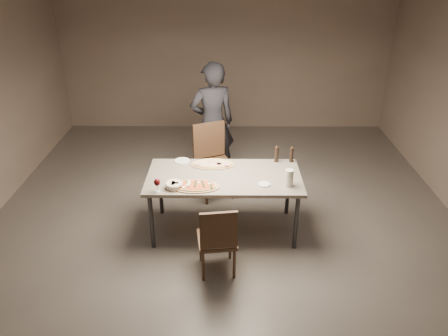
{
  "coord_description": "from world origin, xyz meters",
  "views": [
    {
      "loc": [
        0.03,
        -4.51,
        3.13
      ],
      "look_at": [
        0.0,
        0.0,
        0.85
      ],
      "focal_mm": 35.0,
      "sensor_mm": 36.0,
      "label": 1
    }
  ],
  "objects_px": {
    "carafe": "(289,178)",
    "chair_near": "(218,238)",
    "ham_pizza": "(213,164)",
    "chair_far": "(212,156)",
    "pepper_mill_left": "(276,154)",
    "diner": "(212,123)",
    "bread_basket": "(174,185)",
    "dining_table": "(224,180)",
    "zucchini_pizza": "(195,186)"
  },
  "relations": [
    {
      "from": "chair_far",
      "to": "diner",
      "type": "relative_size",
      "value": 0.57
    },
    {
      "from": "ham_pizza",
      "to": "chair_far",
      "type": "bearing_deg",
      "value": 72.56
    },
    {
      "from": "chair_near",
      "to": "ham_pizza",
      "type": "bearing_deg",
      "value": 86.6
    },
    {
      "from": "diner",
      "to": "chair_far",
      "type": "bearing_deg",
      "value": 74.32
    },
    {
      "from": "ham_pizza",
      "to": "carafe",
      "type": "xyz_separation_m",
      "value": [
        0.86,
        -0.51,
        0.08
      ]
    },
    {
      "from": "pepper_mill_left",
      "to": "dining_table",
      "type": "bearing_deg",
      "value": -149.52
    },
    {
      "from": "chair_near",
      "to": "dining_table",
      "type": "bearing_deg",
      "value": 78.37
    },
    {
      "from": "bread_basket",
      "to": "chair_near",
      "type": "height_order",
      "value": "chair_near"
    },
    {
      "from": "carafe",
      "to": "chair_near",
      "type": "bearing_deg",
      "value": -142.48
    },
    {
      "from": "carafe",
      "to": "chair_near",
      "type": "relative_size",
      "value": 0.23
    },
    {
      "from": "zucchini_pizza",
      "to": "chair_far",
      "type": "distance_m",
      "value": 1.24
    },
    {
      "from": "carafe",
      "to": "chair_far",
      "type": "distance_m",
      "value": 1.5
    },
    {
      "from": "pepper_mill_left",
      "to": "chair_near",
      "type": "height_order",
      "value": "pepper_mill_left"
    },
    {
      "from": "chair_near",
      "to": "diner",
      "type": "distance_m",
      "value": 2.24
    },
    {
      "from": "dining_table",
      "to": "bread_basket",
      "type": "bearing_deg",
      "value": -151.43
    },
    {
      "from": "pepper_mill_left",
      "to": "carafe",
      "type": "xyz_separation_m",
      "value": [
        0.08,
        -0.61,
        -0.0
      ]
    },
    {
      "from": "diner",
      "to": "dining_table",
      "type": "bearing_deg",
      "value": 80.99
    },
    {
      "from": "ham_pizza",
      "to": "diner",
      "type": "height_order",
      "value": "diner"
    },
    {
      "from": "zucchini_pizza",
      "to": "chair_near",
      "type": "relative_size",
      "value": 0.64
    },
    {
      "from": "zucchini_pizza",
      "to": "carafe",
      "type": "bearing_deg",
      "value": -0.22
    },
    {
      "from": "dining_table",
      "to": "chair_far",
      "type": "distance_m",
      "value": 0.96
    },
    {
      "from": "ham_pizza",
      "to": "carafe",
      "type": "bearing_deg",
      "value": -50.79
    },
    {
      "from": "zucchini_pizza",
      "to": "carafe",
      "type": "height_order",
      "value": "carafe"
    },
    {
      "from": "pepper_mill_left",
      "to": "carafe",
      "type": "height_order",
      "value": "pepper_mill_left"
    },
    {
      "from": "pepper_mill_left",
      "to": "diner",
      "type": "xyz_separation_m",
      "value": [
        -0.82,
        0.98,
        0.03
      ]
    },
    {
      "from": "carafe",
      "to": "diner",
      "type": "xyz_separation_m",
      "value": [
        -0.9,
        1.59,
        0.04
      ]
    },
    {
      "from": "chair_near",
      "to": "zucchini_pizza",
      "type": "bearing_deg",
      "value": 107.39
    },
    {
      "from": "zucchini_pizza",
      "to": "carafe",
      "type": "relative_size",
      "value": 2.73
    },
    {
      "from": "dining_table",
      "to": "diner",
      "type": "distance_m",
      "value": 1.38
    },
    {
      "from": "chair_far",
      "to": "pepper_mill_left",
      "type": "bearing_deg",
      "value": 122.98
    },
    {
      "from": "dining_table",
      "to": "chair_near",
      "type": "relative_size",
      "value": 2.14
    },
    {
      "from": "chair_near",
      "to": "carafe",
      "type": "bearing_deg",
      "value": 29.92
    },
    {
      "from": "zucchini_pizza",
      "to": "bread_basket",
      "type": "height_order",
      "value": "bread_basket"
    },
    {
      "from": "chair_near",
      "to": "pepper_mill_left",
      "type": "bearing_deg",
      "value": 52.3
    },
    {
      "from": "ham_pizza",
      "to": "dining_table",
      "type": "bearing_deg",
      "value": -83.34
    },
    {
      "from": "bread_basket",
      "to": "carafe",
      "type": "xyz_separation_m",
      "value": [
        1.27,
        0.06,
        0.06
      ]
    },
    {
      "from": "carafe",
      "to": "diner",
      "type": "height_order",
      "value": "diner"
    },
    {
      "from": "bread_basket",
      "to": "pepper_mill_left",
      "type": "distance_m",
      "value": 1.37
    },
    {
      "from": "ham_pizza",
      "to": "carafe",
      "type": "height_order",
      "value": "carafe"
    },
    {
      "from": "pepper_mill_left",
      "to": "diner",
      "type": "distance_m",
      "value": 1.28
    },
    {
      "from": "zucchini_pizza",
      "to": "bread_basket",
      "type": "xyz_separation_m",
      "value": [
        -0.23,
        -0.02,
        0.03
      ]
    },
    {
      "from": "bread_basket",
      "to": "pepper_mill_left",
      "type": "bearing_deg",
      "value": 29.61
    },
    {
      "from": "chair_near",
      "to": "chair_far",
      "type": "distance_m",
      "value": 1.78
    },
    {
      "from": "ham_pizza",
      "to": "diner",
      "type": "relative_size",
      "value": 0.3
    },
    {
      "from": "carafe",
      "to": "chair_near",
      "type": "height_order",
      "value": "carafe"
    },
    {
      "from": "zucchini_pizza",
      "to": "pepper_mill_left",
      "type": "relative_size",
      "value": 2.49
    },
    {
      "from": "diner",
      "to": "bread_basket",
      "type": "bearing_deg",
      "value": 60.95
    },
    {
      "from": "chair_far",
      "to": "diner",
      "type": "distance_m",
      "value": 0.53
    },
    {
      "from": "chair_far",
      "to": "zucchini_pizza",
      "type": "bearing_deg",
      "value": 60.25
    },
    {
      "from": "bread_basket",
      "to": "diner",
      "type": "distance_m",
      "value": 1.7
    }
  ]
}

